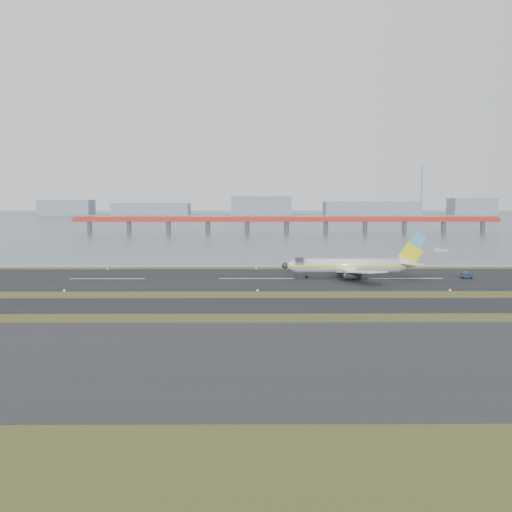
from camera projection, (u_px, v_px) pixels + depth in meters
name	position (u px, v px, depth m)	size (l,w,h in m)	color
ground	(258.00, 296.00, 141.84)	(1000.00, 1000.00, 0.00)	#3C4B1B
apron_strip	(262.00, 359.00, 87.07)	(1000.00, 50.00, 0.10)	#2D2D2F
taxiway_strip	(258.00, 305.00, 129.89)	(1000.00, 18.00, 0.10)	black
runway_strip	(257.00, 279.00, 171.70)	(1000.00, 45.00, 0.10)	black
seawall	(256.00, 265.00, 201.53)	(1000.00, 2.50, 1.00)	gray
bay_water	(253.00, 220.00, 599.85)	(1400.00, 800.00, 1.30)	#4A5E6B
red_pier	(287.00, 221.00, 390.22)	(260.00, 5.00, 10.20)	#B62B1F
far_shoreline	(264.00, 210.00, 758.69)	(1400.00, 80.00, 60.50)	gray
airliner	(353.00, 266.00, 172.49)	(38.52, 32.89, 12.80)	white
pushback_tug	(466.00, 275.00, 171.97)	(3.28, 2.28, 1.92)	#142139
workboat_near	(439.00, 250.00, 258.12)	(6.42, 2.75, 1.51)	#B8B8BC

